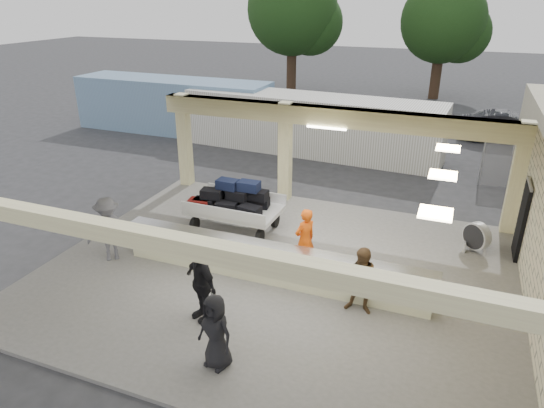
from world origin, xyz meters
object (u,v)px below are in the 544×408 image
at_px(passenger_d, 216,332).
at_px(car_dark, 507,128).
at_px(drum_fan, 477,236).
at_px(luggage_cart, 233,203).
at_px(baggage_counter, 270,263).
at_px(passenger_a, 363,282).
at_px(passenger_c, 109,229).
at_px(passenger_b, 201,283).
at_px(container_white, 310,124).
at_px(baggage_handler, 305,240).
at_px(container_blue, 173,105).

xyz_separation_m(passenger_d, car_dark, (6.07, 19.55, -0.15)).
bearing_deg(drum_fan, luggage_cart, -128.83).
xyz_separation_m(baggage_counter, drum_fan, (4.89, 3.51, -0.01)).
xyz_separation_m(luggage_cart, passenger_a, (4.62, -2.84, -0.05)).
xyz_separation_m(passenger_a, passenger_c, (-6.92, -0.08, 0.10)).
bearing_deg(passenger_b, container_white, 125.55).
bearing_deg(passenger_b, passenger_c, -173.09).
bearing_deg(passenger_b, drum_fan, 72.62).
height_order(passenger_c, passenger_d, passenger_c).
xyz_separation_m(passenger_a, container_white, (-4.91, 11.73, 0.39)).
height_order(passenger_d, container_white, container_white).
relative_size(baggage_handler, container_blue, 0.17).
xyz_separation_m(passenger_c, container_white, (2.00, 11.81, 0.29)).
relative_size(luggage_cart, container_blue, 0.26).
relative_size(baggage_counter, container_blue, 0.77).
height_order(passenger_b, car_dark, passenger_b).
height_order(passenger_d, container_blue, container_blue).
bearing_deg(passenger_a, passenger_b, -155.11).
bearing_deg(baggage_handler, passenger_c, -41.80).
bearing_deg(baggage_counter, drum_fan, 35.70).
bearing_deg(car_dark, drum_fan, 173.99).
relative_size(car_dark, container_blue, 0.42).
height_order(luggage_cart, passenger_d, luggage_cart).
bearing_deg(car_dark, passenger_a, 167.38).
xyz_separation_m(luggage_cart, car_dark, (8.40, 13.95, -0.22)).
bearing_deg(passenger_d, container_blue, 138.96).
xyz_separation_m(baggage_counter, passenger_c, (-4.45, -0.58, 0.42)).
bearing_deg(passenger_b, passenger_a, 53.31).
height_order(baggage_counter, passenger_a, passenger_a).
bearing_deg(car_dark, passenger_c, 147.69).
distance_m(passenger_a, passenger_d, 3.58).
bearing_deg(container_white, luggage_cart, -84.24).
distance_m(baggage_counter, container_white, 11.52).
bearing_deg(passenger_d, car_dark, 87.34).
bearing_deg(passenger_b, baggage_counter, 96.19).
bearing_deg(passenger_b, car_dark, 97.45).
relative_size(luggage_cart, passenger_b, 1.53).
bearing_deg(car_dark, passenger_b, 158.93).
relative_size(baggage_handler, container_white, 0.15).
relative_size(baggage_counter, baggage_handler, 4.66).
bearing_deg(luggage_cart, passenger_b, -72.05).
bearing_deg(drum_fan, baggage_counter, -102.55).
height_order(baggage_counter, passenger_d, passenger_d).
relative_size(baggage_handler, passenger_b, 0.97).
distance_m(baggage_counter, passenger_a, 2.54).
height_order(baggage_counter, passenger_c, passenger_c).
height_order(baggage_counter, container_white, container_white).
bearing_deg(drum_fan, container_white, 175.29).
relative_size(car_dark, container_white, 0.37).
bearing_deg(drum_fan, passenger_d, -83.07).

